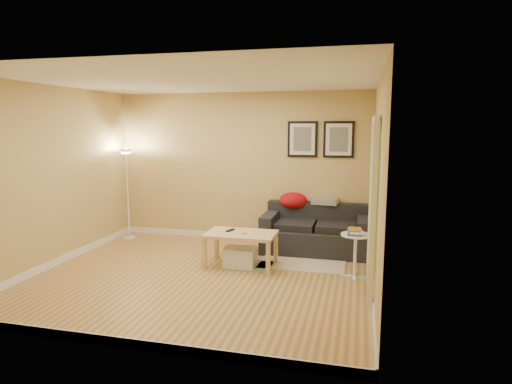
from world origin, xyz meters
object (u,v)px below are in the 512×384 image
book_stack (355,231)px  floor_lamp (128,196)px  sofa (316,229)px  coffee_table (241,250)px  side_table (355,256)px  storage_bin (240,257)px

book_stack → floor_lamp: (-4.01, 1.17, 0.13)m
sofa → coffee_table: bearing=-133.8°
coffee_table → book_stack: (1.60, -0.11, 0.39)m
coffee_table → side_table: (1.61, -0.09, 0.05)m
side_table → book_stack: 0.34m
coffee_table → book_stack: size_ratio=4.07×
side_table → floor_lamp: floor_lamp is taller
book_stack → floor_lamp: 4.18m
side_table → floor_lamp: 4.21m
storage_bin → floor_lamp: 2.71m
sofa → coffee_table: sofa is taller
sofa → side_table: 1.28m
book_stack → side_table: bearing=53.1°
coffee_table → sofa: bearing=64.2°
book_stack → floor_lamp: floor_lamp is taller
book_stack → floor_lamp: size_ratio=0.15×
sofa → coffee_table: (-0.97, -1.01, -0.12)m
storage_bin → side_table: size_ratio=0.77×
floor_lamp → sofa: bearing=-0.8°
storage_bin → book_stack: bearing=-3.1°
book_stack → floor_lamp: bearing=164.7°
coffee_table → storage_bin: bearing=-81.8°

